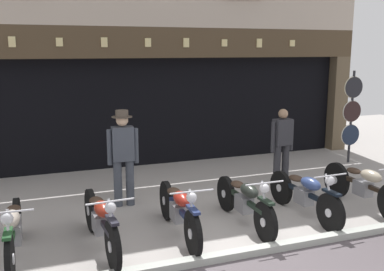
# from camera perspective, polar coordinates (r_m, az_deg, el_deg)

# --- Properties ---
(shop_facade) EXTENTS (11.77, 4.42, 6.40)m
(shop_facade) POSITION_cam_1_polar(r_m,az_deg,el_deg) (12.31, -8.10, 5.97)
(shop_facade) COLOR black
(shop_facade) RESTS_ON ground
(motorcycle_far_left) EXTENTS (0.62, 2.00, 0.90)m
(motorcycle_far_left) POSITION_cam_1_polar(r_m,az_deg,el_deg) (6.52, -22.07, -11.25)
(motorcycle_far_left) COLOR black
(motorcycle_far_left) RESTS_ON ground
(motorcycle_left) EXTENTS (0.62, 2.07, 0.93)m
(motorcycle_left) POSITION_cam_1_polar(r_m,az_deg,el_deg) (6.46, -11.67, -10.69)
(motorcycle_left) COLOR black
(motorcycle_left) RESTS_ON ground
(motorcycle_center_left) EXTENTS (0.62, 2.06, 0.92)m
(motorcycle_center_left) POSITION_cam_1_polar(r_m,az_deg,el_deg) (6.76, -1.71, -9.52)
(motorcycle_center_left) COLOR black
(motorcycle_center_left) RESTS_ON ground
(motorcycle_center) EXTENTS (0.62, 2.01, 0.91)m
(motorcycle_center) POSITION_cam_1_polar(r_m,az_deg,el_deg) (7.21, 6.83, -8.34)
(motorcycle_center) COLOR black
(motorcycle_center) RESTS_ON ground
(motorcycle_center_right) EXTENTS (0.62, 1.98, 0.90)m
(motorcycle_center_right) POSITION_cam_1_polar(r_m,az_deg,el_deg) (7.73, 14.36, -7.26)
(motorcycle_center_right) COLOR black
(motorcycle_center_right) RESTS_ON ground
(motorcycle_right) EXTENTS (0.62, 2.10, 0.93)m
(motorcycle_right) POSITION_cam_1_polar(r_m,az_deg,el_deg) (8.42, 21.29, -6.05)
(motorcycle_right) COLOR black
(motorcycle_right) RESTS_ON ground
(salesman_left) EXTENTS (0.56, 0.37, 1.75)m
(salesman_left) POSITION_cam_1_polar(r_m,az_deg,el_deg) (7.98, -8.89, -2.24)
(salesman_left) COLOR #3D424C
(salesman_left) RESTS_ON ground
(shopkeeper_center) EXTENTS (0.56, 0.27, 1.60)m
(shopkeeper_center) POSITION_cam_1_polar(r_m,az_deg,el_deg) (9.40, 11.53, -0.95)
(shopkeeper_center) COLOR #2D2D33
(shopkeeper_center) RESTS_ON ground
(tyre_sign_pole) EXTENTS (0.54, 0.06, 2.29)m
(tyre_sign_pole) POSITION_cam_1_polar(r_m,az_deg,el_deg) (11.59, 19.91, 2.85)
(tyre_sign_pole) COLOR #232328
(tyre_sign_pole) RESTS_ON ground
(advert_board_near) EXTENTS (0.83, 0.03, 0.99)m
(advert_board_near) POSITION_cam_1_polar(r_m,az_deg,el_deg) (10.42, -21.57, 4.87)
(advert_board_near) COLOR silver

